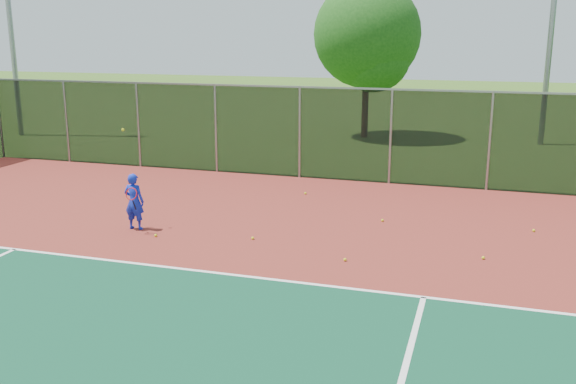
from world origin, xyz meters
name	(u,v)px	position (x,y,z in m)	size (l,w,h in m)	color
ground	(266,360)	(0.00, 0.00, 0.00)	(120.00, 120.00, 0.00)	#325718
court_apron	(303,306)	(0.00, 2.00, 0.01)	(30.00, 20.00, 0.02)	maroon
fence_back	(391,136)	(0.00, 12.00, 1.56)	(30.00, 0.06, 3.03)	black
tennis_player	(134,201)	(-5.22, 5.18, 0.73)	(0.59, 0.58, 2.48)	#1428BC
practice_ball_0	(253,238)	(-2.17, 5.26, 0.06)	(0.07, 0.07, 0.07)	yellow
practice_ball_1	(156,235)	(-4.44, 4.77, 0.06)	(0.07, 0.07, 0.07)	yellow
practice_ball_2	(483,258)	(3.01, 5.46, 0.06)	(0.07, 0.07, 0.07)	yellow
practice_ball_3	(305,193)	(-2.17, 9.78, 0.06)	(0.07, 0.07, 0.07)	yellow
practice_ball_4	(534,230)	(4.15, 7.86, 0.06)	(0.07, 0.07, 0.07)	yellow
practice_ball_5	(345,260)	(0.21, 4.47, 0.06)	(0.07, 0.07, 0.07)	yellow
practice_ball_6	(383,220)	(0.50, 7.63, 0.06)	(0.07, 0.07, 0.07)	yellow
tree_back_left	(369,39)	(-2.44, 21.11, 4.44)	(4.81, 4.81, 7.07)	#3B2315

